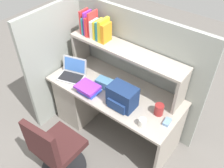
% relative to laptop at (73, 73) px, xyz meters
% --- Properties ---
extents(ground_plane, '(8.00, 8.00, 0.00)m').
position_rel_laptop_xyz_m(ground_plane, '(0.56, 0.12, -0.78)').
color(ground_plane, slate).
extents(desk, '(1.60, 0.70, 0.73)m').
position_rel_laptop_xyz_m(desk, '(0.17, 0.12, -0.38)').
color(desk, '#AAA093').
rests_on(desk, ground_plane).
extents(cubicle_partition_rear, '(1.84, 0.05, 1.55)m').
position_rel_laptop_xyz_m(cubicle_partition_rear, '(0.56, 0.50, -0.01)').
color(cubicle_partition_rear, '#939991').
rests_on(cubicle_partition_rear, ground_plane).
extents(cubicle_partition_left, '(0.05, 1.06, 1.55)m').
position_rel_laptop_xyz_m(cubicle_partition_left, '(-0.29, 0.07, -0.01)').
color(cubicle_partition_left, '#939991').
rests_on(cubicle_partition_left, ground_plane).
extents(overhead_hutch, '(1.44, 0.28, 0.45)m').
position_rel_laptop_xyz_m(overhead_hutch, '(0.56, 0.32, 0.30)').
color(overhead_hutch, gray).
rests_on(overhead_hutch, desk).
extents(reference_books_on_shelf, '(0.37, 0.17, 0.30)m').
position_rel_laptop_xyz_m(reference_books_on_shelf, '(0.13, 0.32, 0.52)').
color(reference_books_on_shelf, red).
rests_on(reference_books_on_shelf, overhead_hutch).
extents(laptop, '(0.37, 0.34, 0.22)m').
position_rel_laptop_xyz_m(laptop, '(0.00, 0.00, 0.00)').
color(laptop, '#B7BABF').
rests_on(laptop, desk).
extents(backpack, '(0.30, 0.23, 0.25)m').
position_rel_laptop_xyz_m(backpack, '(0.77, -0.03, 0.07)').
color(backpack, navy).
rests_on(backpack, desk).
extents(computer_mouse, '(0.07, 0.11, 0.03)m').
position_rel_laptop_xyz_m(computer_mouse, '(1.28, 0.05, -0.03)').
color(computer_mouse, '#7299C6').
rests_on(computer_mouse, desk).
extents(paper_cup, '(0.08, 0.08, 0.09)m').
position_rel_laptop_xyz_m(paper_cup, '(1.10, -0.13, -0.01)').
color(paper_cup, white).
rests_on(paper_cup, desk).
extents(tissue_box, '(0.23, 0.14, 0.10)m').
position_rel_laptop_xyz_m(tissue_box, '(0.45, 0.09, -0.00)').
color(tissue_box, teal).
rests_on(tissue_box, desk).
extents(snack_canister, '(0.10, 0.10, 0.13)m').
position_rel_laptop_xyz_m(snack_canister, '(1.15, 0.10, 0.01)').
color(snack_canister, maroon).
rests_on(snack_canister, desk).
extents(desk_book_stack, '(0.26, 0.21, 0.09)m').
position_rel_laptop_xyz_m(desk_book_stack, '(0.35, -0.10, -0.00)').
color(desk_book_stack, blue).
rests_on(desk_book_stack, desk).
extents(office_chair, '(0.52, 0.52, 0.93)m').
position_rel_laptop_xyz_m(office_chair, '(0.45, -0.75, -0.39)').
color(office_chair, black).
rests_on(office_chair, ground_plane).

